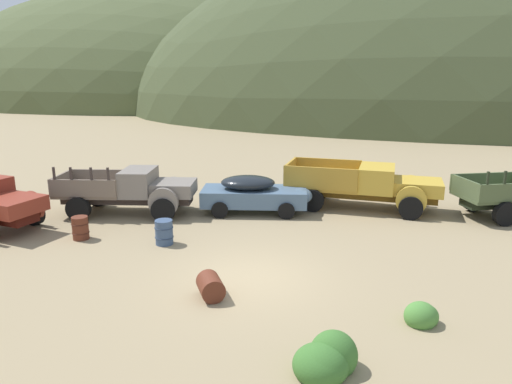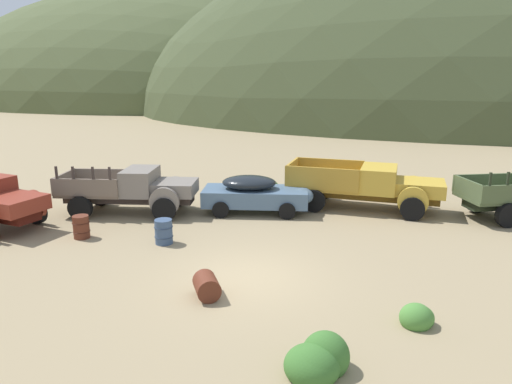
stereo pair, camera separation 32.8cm
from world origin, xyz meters
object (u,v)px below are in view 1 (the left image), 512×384
Objects in this scene: truck_primer_gray at (137,190)px; oil_drum_tipped at (211,286)px; oil_drum_foreground at (80,228)px; car_chalk_blue at (257,193)px; oil_drum_spare at (164,232)px; truck_faded_yellow at (372,186)px.

oil_drum_tipped is at bearing -61.08° from truck_primer_gray.
oil_drum_tipped is (5.56, -3.80, -0.10)m from oil_drum_foreground.
car_chalk_blue is 5.01m from oil_drum_spare.
car_chalk_blue is 7.91m from oil_drum_tipped.
truck_primer_gray is at bearing 123.63° from oil_drum_spare.
truck_primer_gray is 1.22× the size of car_chalk_blue.
truck_primer_gray is 6.70× the size of oil_drum_spare.
oil_drum_tipped is at bearing -34.32° from oil_drum_foreground.
oil_drum_foreground is at bearing -144.62° from truck_faded_yellow.
oil_drum_foreground is (-10.66, -5.21, -0.61)m from truck_faded_yellow.
oil_drum_spare reaches higher than oil_drum_foreground.
truck_primer_gray reaches higher than oil_drum_tipped.
oil_drum_spare is at bearing -2.02° from oil_drum_foreground.
truck_faded_yellow is 9.26m from oil_drum_spare.
oil_drum_foreground is 6.73m from oil_drum_tipped.
oil_drum_spare is at bearing -61.11° from truck_primer_gray.
truck_faded_yellow is at bearing 8.61° from car_chalk_blue.
oil_drum_foreground is at bearing 145.68° from oil_drum_tipped.
truck_faded_yellow is at bearing 6.54° from truck_primer_gray.
oil_drum_tipped is 1.18× the size of oil_drum_spare.
truck_primer_gray is at bearing -174.87° from car_chalk_blue.
oil_drum_foreground is 0.96× the size of oil_drum_spare.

